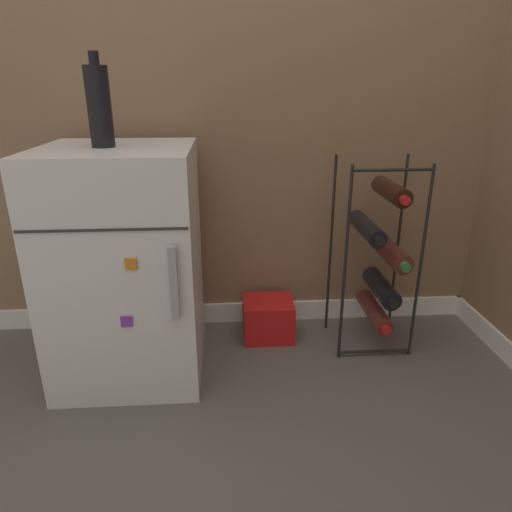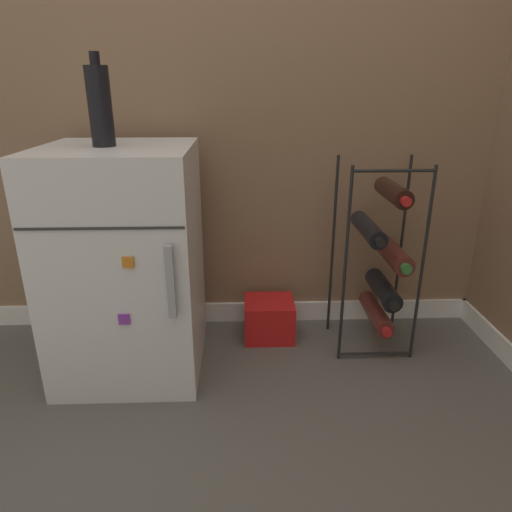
# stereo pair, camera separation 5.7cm
# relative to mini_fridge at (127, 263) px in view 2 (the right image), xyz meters

# --- Properties ---
(ground_plane) EXTENTS (14.00, 14.00, 0.00)m
(ground_plane) POSITION_rel_mini_fridge_xyz_m (0.49, -0.39, -0.42)
(ground_plane) COLOR #56544F
(wall_back) EXTENTS (6.94, 0.07, 2.50)m
(wall_back) POSITION_rel_mini_fridge_xyz_m (0.49, 0.35, 0.82)
(wall_back) COLOR #84664C
(wall_back) RESTS_ON ground_plane
(mini_fridge) EXTENTS (0.51, 0.55, 0.84)m
(mini_fridge) POSITION_rel_mini_fridge_xyz_m (0.00, 0.00, 0.00)
(mini_fridge) COLOR silver
(mini_fridge) RESTS_ON ground_plane
(wine_rack) EXTENTS (0.30, 0.32, 0.77)m
(wine_rack) POSITION_rel_mini_fridge_xyz_m (0.98, 0.10, -0.04)
(wine_rack) COLOR black
(wine_rack) RESTS_ON ground_plane
(soda_box) EXTENTS (0.21, 0.19, 0.17)m
(soda_box) POSITION_rel_mini_fridge_xyz_m (0.53, 0.17, -0.33)
(soda_box) COLOR red
(soda_box) RESTS_ON ground_plane
(fridge_top_bottle) EXTENTS (0.08, 0.08, 0.29)m
(fridge_top_bottle) POSITION_rel_mini_fridge_xyz_m (-0.03, -0.01, 0.55)
(fridge_top_bottle) COLOR black
(fridge_top_bottle) RESTS_ON mini_fridge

